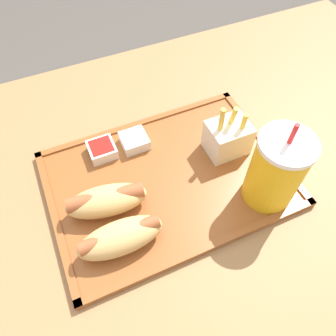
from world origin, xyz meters
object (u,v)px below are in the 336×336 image
soda_cup (276,170)px  hot_dog_far (121,237)px  sauce_cup_ketchup (102,149)px  sauce_cup_mayo (134,140)px  fries_carton (228,137)px  hot_dog_near (106,200)px

soda_cup → hot_dog_far: size_ratio=1.28×
sauce_cup_ketchup → sauce_cup_mayo: bearing=176.6°
soda_cup → hot_dog_far: 0.26m
hot_dog_far → soda_cup: bearing=177.2°
sauce_cup_mayo → sauce_cup_ketchup: same height
fries_carton → sauce_cup_mayo: size_ratio=2.28×
soda_cup → hot_dog_near: soda_cup is taller
hot_dog_far → fries_carton: bearing=-157.2°
soda_cup → hot_dog_far: bearing=-2.8°
fries_carton → sauce_cup_ketchup: fries_carton is taller
sauce_cup_mayo → sauce_cup_ketchup: bearing=-3.4°
hot_dog_far → sauce_cup_mayo: bearing=-116.0°
sauce_cup_ketchup → hot_dog_far: bearing=82.0°
soda_cup → fries_carton: bearing=-82.8°
hot_dog_far → sauce_cup_ketchup: bearing=-98.0°
soda_cup → fries_carton: soda_cup is taller
hot_dog_far → hot_dog_near: bearing=-90.0°
soda_cup → sauce_cup_ketchup: size_ratio=3.54×
fries_carton → sauce_cup_mayo: (0.15, -0.08, -0.02)m
hot_dog_far → fries_carton: fries_carton is taller
hot_dog_near → sauce_cup_ketchup: size_ratio=2.88×
hot_dog_near → sauce_cup_ketchup: (-0.03, -0.11, -0.01)m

